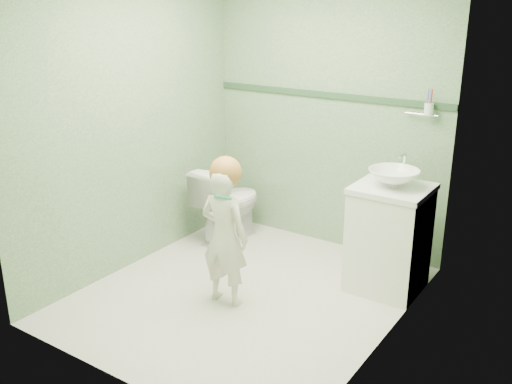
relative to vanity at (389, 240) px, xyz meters
The scene contains 12 objects.
ground 1.16m from the vanity, 140.19° to the right, with size 2.50×2.50×0.00m, color beige.
room_shell 1.35m from the vanity, 140.19° to the right, with size 2.50×2.54×2.40m.
trim_stripe 1.38m from the vanity, 147.36° to the left, with size 2.20×0.02×0.05m, color #2C4C2F.
vanity is the anchor object (origin of this frame).
counter 0.41m from the vanity, ahead, with size 0.54×0.52×0.04m, color white.
basin 0.49m from the vanity, ahead, with size 0.37×0.37×0.13m, color white.
faucet 0.60m from the vanity, 90.00° to the left, with size 0.03×0.13×0.18m.
cup_holder 1.05m from the vanity, 83.73° to the left, with size 0.26×0.07×0.21m.
toilet 1.58m from the vanity, behind, with size 0.39×0.69×0.70m, color white.
toddler 1.25m from the vanity, 136.60° to the right, with size 0.37×0.25×1.03m, color beige.
hair_cap 1.36m from the vanity, 137.45° to the right, with size 0.23×0.23×0.23m, color #AC7034.
teal_toothbrush 1.36m from the vanity, 130.18° to the right, with size 0.11×0.13×0.08m.
Camera 1 is at (2.23, -3.17, 2.14)m, focal length 40.24 mm.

